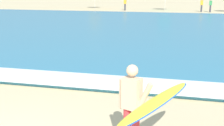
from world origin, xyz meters
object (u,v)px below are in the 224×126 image
(beachgoer_near_row_mid, at_px, (202,5))
(beachgoer_near_row_right, at_px, (125,4))
(surfer_with_board, at_px, (143,104))
(beachgoer_near_row_left, at_px, (210,5))

(beachgoer_near_row_mid, xyz_separation_m, beachgoer_near_row_right, (-9.54, 0.04, 0.00))
(surfer_with_board, relative_size, beachgoer_near_row_mid, 1.54)
(surfer_with_board, distance_m, beachgoer_near_row_left, 34.77)
(beachgoer_near_row_mid, bearing_deg, beachgoer_near_row_left, -14.01)
(surfer_with_board, distance_m, beachgoer_near_row_mid, 34.95)
(surfer_with_board, relative_size, beachgoer_near_row_right, 1.54)
(surfer_with_board, height_order, beachgoer_near_row_mid, surfer_with_board)
(beachgoer_near_row_left, bearing_deg, beachgoer_near_row_mid, 165.99)
(surfer_with_board, bearing_deg, beachgoer_near_row_left, 84.97)
(beachgoer_near_row_left, height_order, beachgoer_near_row_mid, same)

